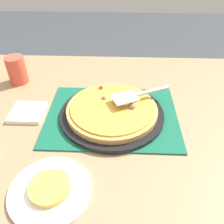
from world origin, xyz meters
TOP-DOWN VIEW (x-y plane):
  - ground_plane at (0.00, 0.00)m, footprint 8.00×8.00m
  - dining_table at (0.00, 0.00)m, footprint 1.40×1.00m
  - placemat at (0.00, 0.00)m, footprint 0.48×0.36m
  - pizza_pan at (0.00, 0.00)m, footprint 0.38×0.38m
  - pizza at (0.00, 0.00)m, footprint 0.33×0.33m
  - plate_near_left at (-0.15, -0.32)m, footprint 0.22×0.22m
  - served_slice_left at (-0.15, -0.32)m, footprint 0.11×0.11m
  - cup_far at (-0.43, 0.23)m, footprint 0.08×0.08m
  - pizza_server at (0.09, 0.04)m, footprint 0.23×0.14m
  - napkin_stack at (-0.32, 0.00)m, footprint 0.12×0.12m

SIDE VIEW (x-z plane):
  - ground_plane at x=0.00m, z-range 0.00..0.00m
  - dining_table at x=0.00m, z-range 0.27..1.02m
  - placemat at x=0.00m, z-range 0.75..0.76m
  - plate_near_left at x=-0.15m, z-range 0.75..0.76m
  - napkin_stack at x=-0.32m, z-range 0.75..0.77m
  - pizza_pan at x=0.00m, z-range 0.76..0.77m
  - served_slice_left at x=-0.15m, z-range 0.76..0.78m
  - pizza at x=0.00m, z-range 0.76..0.81m
  - cup_far at x=-0.43m, z-range 0.75..0.87m
  - pizza_server at x=0.09m, z-range 0.82..0.82m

